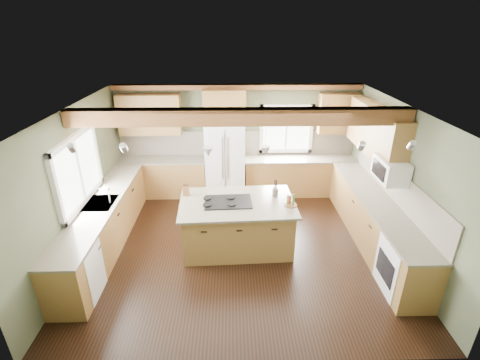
{
  "coord_description": "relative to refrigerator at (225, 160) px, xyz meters",
  "views": [
    {
      "loc": [
        -0.13,
        -5.47,
        3.86
      ],
      "look_at": [
        0.0,
        0.3,
        1.22
      ],
      "focal_mm": 26.0,
      "sensor_mm": 36.0,
      "label": 1
    }
  ],
  "objects": [
    {
      "name": "floor",
      "position": [
        0.3,
        -2.12,
        -0.9
      ],
      "size": [
        5.6,
        5.6,
        0.0
      ],
      "primitive_type": "plane",
      "color": "black",
      "rests_on": "ground"
    },
    {
      "name": "ceiling",
      "position": [
        0.3,
        -2.12,
        1.7
      ],
      "size": [
        5.6,
        5.6,
        0.0
      ],
      "primitive_type": "plane",
      "rotation": [
        3.14,
        0.0,
        0.0
      ],
      "color": "silver",
      "rests_on": "wall_back"
    },
    {
      "name": "wall_back",
      "position": [
        0.3,
        0.38,
        0.4
      ],
      "size": [
        5.6,
        0.0,
        5.6
      ],
      "primitive_type": "plane",
      "rotation": [
        1.57,
        0.0,
        0.0
      ],
      "color": "#424833",
      "rests_on": "ground"
    },
    {
      "name": "wall_left",
      "position": [
        -2.5,
        -2.12,
        0.4
      ],
      "size": [
        0.0,
        5.0,
        5.0
      ],
      "primitive_type": "plane",
      "rotation": [
        1.57,
        0.0,
        1.57
      ],
      "color": "#424833",
      "rests_on": "ground"
    },
    {
      "name": "wall_right",
      "position": [
        3.1,
        -2.12,
        0.4
      ],
      "size": [
        0.0,
        5.0,
        5.0
      ],
      "primitive_type": "plane",
      "rotation": [
        1.57,
        0.0,
        -1.57
      ],
      "color": "#424833",
      "rests_on": "ground"
    },
    {
      "name": "ceiling_beam",
      "position": [
        0.3,
        -2.1,
        1.57
      ],
      "size": [
        5.55,
        0.26,
        0.26
      ],
      "primitive_type": "cube",
      "color": "#512C17",
      "rests_on": "ceiling"
    },
    {
      "name": "soffit_trim",
      "position": [
        0.3,
        0.28,
        1.64
      ],
      "size": [
        5.55,
        0.2,
        0.1
      ],
      "primitive_type": "cube",
      "color": "#512C17",
      "rests_on": "ceiling"
    },
    {
      "name": "backsplash_back",
      "position": [
        0.3,
        0.36,
        0.31
      ],
      "size": [
        5.58,
        0.03,
        0.58
      ],
      "primitive_type": "cube",
      "color": "brown",
      "rests_on": "wall_back"
    },
    {
      "name": "backsplash_right",
      "position": [
        3.08,
        -2.07,
        0.31
      ],
      "size": [
        0.03,
        3.7,
        0.58
      ],
      "primitive_type": "cube",
      "color": "brown",
      "rests_on": "wall_right"
    },
    {
      "name": "base_cab_back_left",
      "position": [
        -1.49,
        0.08,
        -0.46
      ],
      "size": [
        2.02,
        0.6,
        0.88
      ],
      "primitive_type": "cube",
      "color": "brown",
      "rests_on": "floor"
    },
    {
      "name": "counter_back_left",
      "position": [
        -1.49,
        0.08,
        0.0
      ],
      "size": [
        2.06,
        0.64,
        0.04
      ],
      "primitive_type": "cube",
      "color": "brown",
      "rests_on": "base_cab_back_left"
    },
    {
      "name": "base_cab_back_right",
      "position": [
        1.79,
        0.08,
        -0.46
      ],
      "size": [
        2.62,
        0.6,
        0.88
      ],
      "primitive_type": "cube",
      "color": "brown",
      "rests_on": "floor"
    },
    {
      "name": "counter_back_right",
      "position": [
        1.79,
        0.08,
        0.0
      ],
      "size": [
        2.66,
        0.64,
        0.04
      ],
      "primitive_type": "cube",
      "color": "brown",
      "rests_on": "base_cab_back_right"
    },
    {
      "name": "base_cab_left",
      "position": [
        -2.2,
        -2.07,
        -0.46
      ],
      "size": [
        0.6,
        3.7,
        0.88
      ],
      "primitive_type": "cube",
      "color": "brown",
      "rests_on": "floor"
    },
    {
      "name": "counter_left",
      "position": [
        -2.2,
        -2.07,
        0.0
      ],
      "size": [
        0.64,
        3.74,
        0.04
      ],
      "primitive_type": "cube",
      "color": "brown",
      "rests_on": "base_cab_left"
    },
    {
      "name": "base_cab_right",
      "position": [
        2.8,
        -2.07,
        -0.46
      ],
      "size": [
        0.6,
        3.7,
        0.88
      ],
      "primitive_type": "cube",
      "color": "brown",
      "rests_on": "floor"
    },
    {
      "name": "counter_right",
      "position": [
        2.8,
        -2.07,
        0.0
      ],
      "size": [
        0.64,
        3.74,
        0.04
      ],
      "primitive_type": "cube",
      "color": "brown",
      "rests_on": "base_cab_right"
    },
    {
      "name": "upper_cab_back_left",
      "position": [
        -1.69,
        0.21,
        1.05
      ],
      "size": [
        1.4,
        0.35,
        0.9
      ],
      "primitive_type": "cube",
      "color": "brown",
      "rests_on": "wall_back"
    },
    {
      "name": "upper_cab_over_fridge",
      "position": [
        -0.0,
        0.21,
        1.25
      ],
      "size": [
        0.96,
        0.35,
        0.7
      ],
      "primitive_type": "cube",
      "color": "brown",
      "rests_on": "wall_back"
    },
    {
      "name": "upper_cab_right",
      "position": [
        2.92,
        -1.22,
        1.05
      ],
      "size": [
        0.35,
        2.2,
        0.9
      ],
      "primitive_type": "cube",
      "color": "brown",
      "rests_on": "wall_right"
    },
    {
      "name": "upper_cab_back_corner",
      "position": [
        2.6,
        0.21,
        1.05
      ],
      "size": [
        0.9,
        0.35,
        0.9
      ],
      "primitive_type": "cube",
      "color": "brown",
      "rests_on": "wall_back"
    },
    {
      "name": "window_left",
      "position": [
        -2.48,
        -2.07,
        0.65
      ],
      "size": [
        0.04,
        1.6,
        1.05
      ],
      "primitive_type": "cube",
      "color": "white",
      "rests_on": "wall_left"
    },
    {
      "name": "window_back",
      "position": [
        1.45,
        0.36,
        0.65
      ],
      "size": [
        1.1,
        0.04,
        1.0
      ],
      "primitive_type": "cube",
      "color": "white",
      "rests_on": "wall_back"
    },
    {
      "name": "sink",
      "position": [
        -2.2,
        -2.07,
        0.01
      ],
      "size": [
        0.5,
        0.65,
        0.03
      ],
      "primitive_type": "cube",
      "color": "#262628",
      "rests_on": "counter_left"
    },
    {
      "name": "faucet",
      "position": [
        -2.02,
        -2.07,
        0.15
      ],
      "size": [
        0.02,
        0.02,
        0.28
      ],
      "primitive_type": "cylinder",
      "color": "#B2B2B7",
      "rests_on": "sink"
    },
    {
      "name": "dishwasher",
      "position": [
        -2.19,
        -3.37,
        -0.47
      ],
      "size": [
        0.6,
        0.6,
        0.84
      ],
      "primitive_type": "cube",
      "color": "white",
      "rests_on": "floor"
    },
    {
      "name": "oven",
      "position": [
        2.79,
        -3.37,
        -0.47
      ],
      "size": [
        0.6,
        0.72,
        0.84
      ],
      "primitive_type": "cube",
      "color": "white",
      "rests_on": "floor"
    },
    {
      "name": "microwave",
      "position": [
        2.88,
        -2.17,
        0.65
      ],
      "size": [
        0.4,
        0.7,
        0.38
      ],
      "primitive_type": "cube",
      "color": "white",
      "rests_on": "wall_right"
    },
    {
      "name": "pendant_left",
      "position": [
        -0.23,
        -2.13,
        0.98
      ],
      "size": [
        0.18,
        0.18,
        0.16
      ],
      "primitive_type": "cone",
      "rotation": [
        3.14,
        0.0,
        0.0
      ],
      "color": "#B2B2B7",
      "rests_on": "ceiling"
    },
    {
      "name": "pendant_right",
      "position": [
        0.73,
        -2.08,
        0.98
      ],
      "size": [
        0.18,
        0.18,
        0.16
      ],
      "primitive_type": "cone",
      "rotation": [
        3.14,
        0.0,
        0.0
      ],
      "color": "#B2B2B7",
      "rests_on": "ceiling"
    },
    {
      "name": "refrigerator",
      "position": [
        0.0,
        0.0,
        0.0
      ],
      "size": [
        0.9,
        0.74,
        1.8
      ],
      "primitive_type": "cube",
      "color": "silver",
      "rests_on": "floor"
    },
    {
      "name": "island",
      "position": [
        0.25,
        -2.1,
        -0.46
      ],
      "size": [
        1.97,
        1.26,
        0.88
      ],
      "primitive_type": "cube",
      "rotation": [
        0.0,
        0.0,
        0.04
      ],
      "color": "brown",
      "rests_on": "floor"
    },
    {
      "name": "island_top",
      "position": [
        0.25,
        -2.1,
        0.0
      ],
      "size": [
        2.11,
        1.39,
        0.04
      ],
      "primitive_type": "cube",
      "rotation": [
        0.0,
        0.0,
        0.04
      ],
      "color": "brown",
      "rests_on": "island"
    },
    {
      "name": "cooktop",
      "position": [
        0.09,
        -2.11,
        0.03
      ],
      "size": [
        0.86,
        0.59,
        0.02
      ],
      "primitive_type": "cube",
      "rotation": [
        0.0,
        0.0,
        0.04
      ],
      "color": "black",
      "rests_on": "island_top"
    },
    {
      "name": "knife_block",
      "position": [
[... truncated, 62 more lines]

